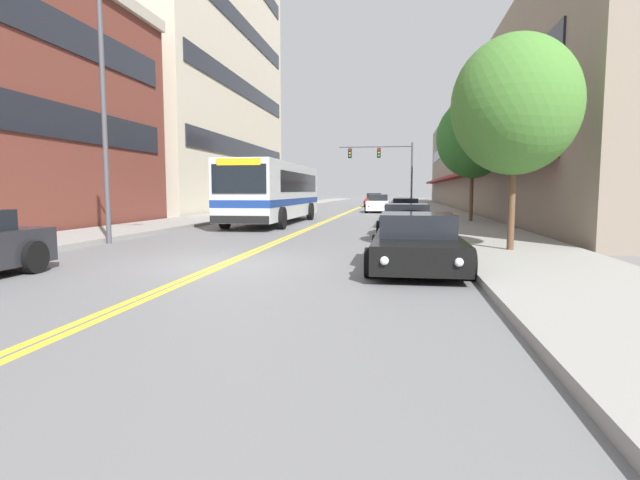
{
  "coord_description": "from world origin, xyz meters",
  "views": [
    {
      "loc": [
        4.03,
        -11.16,
        1.72
      ],
      "look_at": [
        0.1,
        13.73,
        -0.78
      ],
      "focal_mm": 28.0,
      "sensor_mm": 36.0,
      "label": 1
    }
  ],
  "objects": [
    {
      "name": "ground_plane",
      "position": [
        0.0,
        37.0,
        0.0
      ],
      "size": [
        240.0,
        240.0,
        0.0
      ],
      "primitive_type": "plane",
      "color": "slate"
    },
    {
      "name": "sidewalk_left",
      "position": [
        -7.24,
        37.0,
        0.08
      ],
      "size": [
        3.48,
        106.0,
        0.16
      ],
      "color": "gray",
      "rests_on": "ground_plane"
    },
    {
      "name": "sidewalk_right",
      "position": [
        7.24,
        37.0,
        0.08
      ],
      "size": [
        3.48,
        106.0,
        0.16
      ],
      "color": "gray",
      "rests_on": "ground_plane"
    },
    {
      "name": "centre_line",
      "position": [
        0.0,
        37.0,
        0.0
      ],
      "size": [
        0.34,
        106.0,
        0.01
      ],
      "color": "yellow",
      "rests_on": "ground_plane"
    },
    {
      "name": "office_tower_left",
      "position": [
        -15.22,
        31.11,
        15.62
      ],
      "size": [
        12.08,
        26.89,
        31.25
      ],
      "color": "beige",
      "rests_on": "ground_plane"
    },
    {
      "name": "storefront_row_right",
      "position": [
        13.21,
        37.0,
        5.3
      ],
      "size": [
        9.1,
        68.0,
        10.62
      ],
      "color": "gray",
      "rests_on": "ground_plane"
    },
    {
      "name": "city_bus",
      "position": [
        -2.44,
        14.59,
        1.74
      ],
      "size": [
        2.93,
        11.97,
        3.08
      ],
      "color": "silver",
      "rests_on": "ground_plane"
    },
    {
      "name": "car_silver_parked_left_mid",
      "position": [
        -4.26,
        29.99,
        0.61
      ],
      "size": [
        2.18,
        4.37,
        1.32
      ],
      "color": "#B7B7BC",
      "rests_on": "ground_plane"
    },
    {
      "name": "car_black_parked_right_foreground",
      "position": [
        4.44,
        0.12,
        0.56
      ],
      "size": [
        2.12,
        4.73,
        1.21
      ],
      "color": "black",
      "rests_on": "ground_plane"
    },
    {
      "name": "car_beige_parked_right_mid",
      "position": [
        4.37,
        27.81,
        0.56
      ],
      "size": [
        1.99,
        4.79,
        1.17
      ],
      "color": "#BCAD89",
      "rests_on": "ground_plane"
    },
    {
      "name": "car_dark_grey_parked_right_far",
      "position": [
        4.33,
        8.16,
        0.57
      ],
      "size": [
        2.17,
        4.32,
        1.21
      ],
      "color": "#38383D",
      "rests_on": "ground_plane"
    },
    {
      "name": "car_navy_parked_right_end",
      "position": [
        4.43,
        20.55,
        0.59
      ],
      "size": [
        2.04,
        4.14,
        1.24
      ],
      "color": "#19234C",
      "rests_on": "ground_plane"
    },
    {
      "name": "car_white_moving_lead",
      "position": [
        2.41,
        29.1,
        0.66
      ],
      "size": [
        1.97,
        4.9,
        1.41
      ],
      "color": "white",
      "rests_on": "ground_plane"
    },
    {
      "name": "car_red_moving_second",
      "position": [
        1.38,
        43.16,
        0.66
      ],
      "size": [
        2.03,
        4.44,
        1.44
      ],
      "color": "maroon",
      "rests_on": "ground_plane"
    },
    {
      "name": "traffic_signal_mast",
      "position": [
        2.74,
        37.64,
        4.51
      ],
      "size": [
        7.09,
        0.38,
        6.27
      ],
      "color": "#47474C",
      "rests_on": "ground_plane"
    },
    {
      "name": "street_lamp_left_near",
      "position": [
        -4.98,
        3.75,
        4.71
      ],
      "size": [
        2.31,
        0.28,
        7.92
      ],
      "color": "#47474C",
      "rests_on": "ground_plane"
    },
    {
      "name": "street_tree_right_near",
      "position": [
        6.97,
        2.64,
        3.92
      ],
      "size": [
        3.27,
        3.27,
        5.56
      ],
      "color": "brown",
      "rests_on": "sidewalk_right"
    },
    {
      "name": "street_tree_right_mid",
      "position": [
        7.7,
        15.41,
        4.37
      ],
      "size": [
        3.66,
        3.66,
        6.23
      ],
      "color": "brown",
      "rests_on": "sidewalk_right"
    },
    {
      "name": "fire_hydrant",
      "position": [
        5.95,
        6.65,
        0.55
      ],
      "size": [
        0.31,
        0.23,
        0.79
      ],
      "color": "yellow",
      "rests_on": "sidewalk_right"
    }
  ]
}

